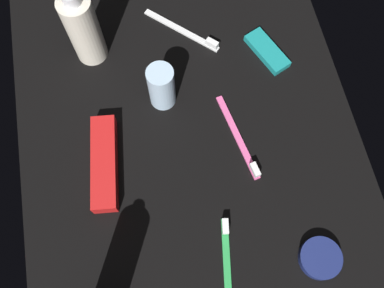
{
  "coord_description": "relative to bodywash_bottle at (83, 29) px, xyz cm",
  "views": [
    {
      "loc": [
        25.8,
        -5.21,
        74.19
      ],
      "look_at": [
        0.0,
        0.0,
        3.0
      ],
      "focal_mm": 39.17,
      "sensor_mm": 36.0,
      "label": 1
    }
  ],
  "objects": [
    {
      "name": "cream_tin_left",
      "position": [
        48.55,
        33.2,
        -7.24
      ],
      "size": [
        7.17,
        7.17,
        1.85
      ],
      "primitive_type": "cylinder",
      "color": "navy",
      "rests_on": "ground_plane"
    },
    {
      "name": "snack_bar_teal",
      "position": [
        7.14,
        34.98,
        -7.42
      ],
      "size": [
        11.13,
        7.79,
        1.5
      ],
      "primitive_type": "cube",
      "rotation": [
        0.0,
        0.0,
        0.41
      ],
      "color": "teal",
      "rests_on": "ground_plane"
    },
    {
      "name": "toothbrush_pink",
      "position": [
        25.07,
        24.97,
        -7.56
      ],
      "size": [
        17.91,
        4.48,
        2.1
      ],
      "color": "#E55999",
      "rests_on": "ground_plane"
    },
    {
      "name": "ground_plane",
      "position": [
        24.75,
        15.8,
        -8.77
      ],
      "size": [
        84.0,
        64.0,
        1.2
      ],
      "primitive_type": "cube",
      "color": "black"
    },
    {
      "name": "bodywash_bottle",
      "position": [
        0.0,
        0.0,
        0.0
      ],
      "size": [
        6.17,
        6.17,
        17.88
      ],
      "color": "silver",
      "rests_on": "ground_plane"
    },
    {
      "name": "toothbrush_white",
      "position": [
        -0.86,
        19.66,
        -7.56
      ],
      "size": [
        13.3,
        13.84,
        2.1
      ],
      "color": "white",
      "rests_on": "ground_plane"
    },
    {
      "name": "toothbrush_green",
      "position": [
        46.5,
        17.46,
        -7.56
      ],
      "size": [
        17.94,
        4.27,
        2.1
      ],
      "color": "green",
      "rests_on": "ground_plane"
    },
    {
      "name": "toothpaste_box_red",
      "position": [
        24.39,
        -0.48,
        -6.57
      ],
      "size": [
        17.99,
        6.42,
        3.2
      ],
      "primitive_type": "cube",
      "rotation": [
        0.0,
        0.0,
        -0.12
      ],
      "color": "red",
      "rests_on": "ground_plane"
    },
    {
      "name": "deodorant_stick",
      "position": [
        13.26,
        12.35,
        -3.1
      ],
      "size": [
        5.02,
        5.02,
        10.13
      ],
      "primitive_type": "cylinder",
      "color": "silver",
      "rests_on": "ground_plane"
    }
  ]
}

